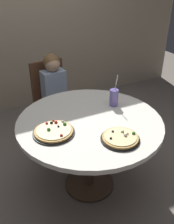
# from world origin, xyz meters

# --- Properties ---
(ground_plane) EXTENTS (8.00, 8.00, 0.00)m
(ground_plane) POSITION_xyz_m (0.00, 0.00, 0.00)
(ground_plane) COLOR slate
(wall_with_window) EXTENTS (5.20, 0.13, 2.90)m
(wall_with_window) POSITION_xyz_m (0.00, 1.97, 1.45)
(wall_with_window) COLOR tan
(wall_with_window) RESTS_ON ground_plane
(dining_table) EXTENTS (1.24, 1.24, 0.75)m
(dining_table) POSITION_xyz_m (0.00, 0.00, 0.66)
(dining_table) COLOR silver
(dining_table) RESTS_ON ground_plane
(chair_wooden) EXTENTS (0.43, 0.43, 0.95)m
(chair_wooden) POSITION_xyz_m (-0.01, 1.01, 0.53)
(chair_wooden) COLOR brown
(chair_wooden) RESTS_ON ground_plane
(diner_child) EXTENTS (0.28, 0.42, 1.08)m
(diner_child) POSITION_xyz_m (0.01, 0.83, 0.48)
(diner_child) COLOR #3F4766
(diner_child) RESTS_ON ground_plane
(pizza_veggie) EXTENTS (0.30, 0.30, 0.05)m
(pizza_veggie) POSITION_xyz_m (0.07, -0.36, 0.77)
(pizza_veggie) COLOR black
(pizza_veggie) RESTS_ON dining_table
(pizza_cheese) EXTENTS (0.33, 0.33, 0.05)m
(pizza_cheese) POSITION_xyz_m (-0.34, -0.05, 0.77)
(pizza_cheese) COLOR black
(pizza_cheese) RESTS_ON dining_table
(soda_cup) EXTENTS (0.08, 0.08, 0.31)m
(soda_cup) POSITION_xyz_m (0.32, 0.13, 0.83)
(soda_cup) COLOR #6659A5
(soda_cup) RESTS_ON dining_table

